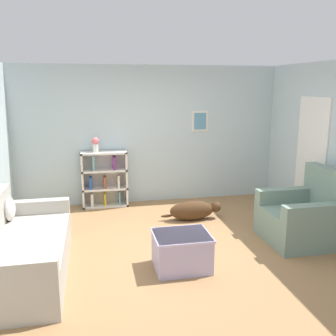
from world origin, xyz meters
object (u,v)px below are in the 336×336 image
(couch, at_px, (19,252))
(vase, at_px, (95,144))
(coffee_table, at_px, (182,250))
(dog, at_px, (193,210))
(recliner_chair, at_px, (305,217))
(bookshelf, at_px, (104,180))

(couch, height_order, vase, vase)
(coffee_table, xyz_separation_m, vase, (-0.97, 2.67, 0.96))
(dog, distance_m, vase, 2.15)
(coffee_table, xyz_separation_m, dog, (0.60, 1.63, -0.07))
(recliner_chair, bearing_deg, bookshelf, 141.38)
(bookshelf, xyz_separation_m, dog, (1.43, -1.06, -0.34))
(recliner_chair, height_order, dog, recliner_chair)
(coffee_table, relative_size, vase, 2.55)
(dog, relative_size, vase, 3.84)
(couch, distance_m, dog, 2.91)
(couch, distance_m, recliner_chair, 3.89)
(bookshelf, bearing_deg, recliner_chair, -38.62)
(bookshelf, xyz_separation_m, recliner_chair, (2.79, -2.22, -0.15))
(vase, bearing_deg, couch, -111.17)
(recliner_chair, height_order, vase, vase)
(couch, bearing_deg, dog, 29.51)
(couch, height_order, coffee_table, couch)
(couch, height_order, bookshelf, bookshelf)
(couch, xyz_separation_m, bookshelf, (1.09, 2.49, 0.20))
(coffee_table, bearing_deg, bookshelf, 107.21)
(bookshelf, bearing_deg, vase, -170.91)
(couch, relative_size, dog, 2.01)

